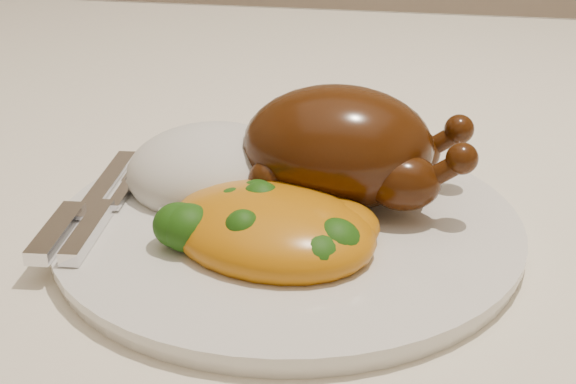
# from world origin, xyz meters

# --- Properties ---
(dining_table) EXTENTS (1.60, 0.90, 0.76)m
(dining_table) POSITION_xyz_m (0.00, 0.00, 0.67)
(dining_table) COLOR brown
(dining_table) RESTS_ON floor
(tablecloth) EXTENTS (1.73, 1.03, 0.18)m
(tablecloth) POSITION_xyz_m (0.00, 0.00, 0.74)
(tablecloth) COLOR white
(tablecloth) RESTS_ON dining_table
(dinner_plate) EXTENTS (0.36, 0.36, 0.01)m
(dinner_plate) POSITION_xyz_m (-0.11, -0.21, 0.77)
(dinner_plate) COLOR white
(dinner_plate) RESTS_ON tablecloth
(roast_chicken) EXTENTS (0.16, 0.10, 0.09)m
(roast_chicken) POSITION_xyz_m (-0.08, -0.17, 0.82)
(roast_chicken) COLOR #451C07
(roast_chicken) RESTS_ON dinner_plate
(rice_mound) EXTENTS (0.15, 0.14, 0.07)m
(rice_mound) POSITION_xyz_m (-0.17, -0.17, 0.79)
(rice_mound) COLOR white
(rice_mound) RESTS_ON dinner_plate
(mac_and_cheese) EXTENTS (0.17, 0.15, 0.05)m
(mac_and_cheese) POSITION_xyz_m (-0.11, -0.24, 0.79)
(mac_and_cheese) COLOR orange
(mac_and_cheese) RESTS_ON dinner_plate
(cutlery) EXTENTS (0.04, 0.18, 0.01)m
(cutlery) POSITION_xyz_m (-0.24, -0.23, 0.79)
(cutlery) COLOR silver
(cutlery) RESTS_ON dinner_plate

